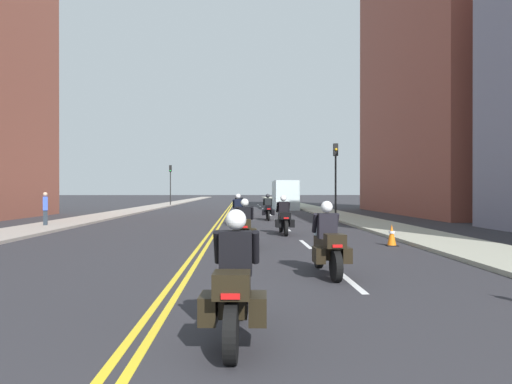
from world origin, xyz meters
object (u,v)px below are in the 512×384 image
Objects in this scene: motorcycle_2 at (245,227)px; motorcycle_4 at (238,213)px; motorcycle_3 at (284,219)px; traffic_light_near at (336,167)px; parked_truck at (285,196)px; motorcycle_0 at (235,288)px; traffic_cone_0 at (392,235)px; motorcycle_6 at (239,207)px; traffic_light_far at (170,178)px; motorcycle_5 at (268,209)px; motorcycle_1 at (328,246)px; pedestrian_0 at (45,209)px.

motorcycle_4 is at bearing 92.80° from motorcycle_2.
motorcycle_3 is 0.46× the size of traffic_light_near.
motorcycle_3 is 24.74m from parked_truck.
motorcycle_2 is at bearing 91.86° from motorcycle_0.
motorcycle_4 reaches higher than motorcycle_2.
traffic_cone_0 is 28.47m from parked_truck.
motorcycle_6 is 17.68m from traffic_cone_0.
traffic_light_near is 29.20m from traffic_light_far.
traffic_cone_0 is (5.08, 8.96, -0.29)m from motorcycle_0.
traffic_light_near reaches higher than traffic_cone_0.
parked_truck is at bearing 80.31° from motorcycle_5.
traffic_light_far is (-14.67, 25.25, 0.02)m from traffic_light_near.
traffic_cone_0 is (5.17, -8.61, -0.31)m from motorcycle_4.
motorcycle_4 reaches higher than motorcycle_5.
traffic_light_near reaches higher than motorcycle_2.
motorcycle_5 is at bearing 84.15° from motorcycle_2.
parked_truck is (4.35, 37.41, 0.63)m from motorcycle_0.
parked_truck is at bearing 82.36° from motorcycle_3.
motorcycle_1 is 1.00× the size of motorcycle_6.
motorcycle_6 is 3.13× the size of traffic_cone_0.
motorcycle_0 is 37.67m from parked_truck.
pedestrian_0 is (-9.62, -9.14, 0.25)m from motorcycle_6.
motorcycle_4 is 8.29m from motorcycle_6.
motorcycle_1 is 19.05m from traffic_light_near.
motorcycle_1 is at bearing -83.79° from motorcycle_6.
parked_truck is (-0.73, 28.45, 0.92)m from traffic_cone_0.
motorcycle_0 is at bearing -91.97° from motorcycle_4.
traffic_light_near is 0.75× the size of parked_truck.
motorcycle_0 is 0.46× the size of traffic_light_far.
motorcycle_5 reaches higher than traffic_cone_0.
traffic_light_near is (4.19, 18.38, 2.71)m from motorcycle_1.
traffic_cone_0 is (3.23, -3.84, -0.30)m from motorcycle_3.
traffic_light_near is at bearing 74.90° from motorcycle_1.
pedestrian_0 is at bearing -124.21° from parked_truck.
traffic_light_near is (1.07, 13.47, 3.00)m from traffic_cone_0.
motorcycle_0 is at bearing -173.29° from pedestrian_0.
motorcycle_3 reaches higher than motorcycle_0.
traffic_light_far reaches higher than motorcycle_3.
motorcycle_4 reaches higher than motorcycle_1.
motorcycle_4 is 0.96× the size of motorcycle_6.
traffic_light_far is (-10.48, 43.63, 2.73)m from motorcycle_1.
traffic_light_near reaches higher than motorcycle_3.
motorcycle_4 is 0.44× the size of traffic_light_far.
motorcycle_6 reaches higher than traffic_cone_0.
motorcycle_1 is at bearing -76.50° from traffic_light_far.
traffic_cone_0 is at bearing -51.74° from motorcycle_3.
traffic_light_far reaches higher than parked_truck.
motorcycle_1 is 17.66m from motorcycle_5.
traffic_light_far reaches higher than motorcycle_4.
motorcycle_1 is at bearing -89.52° from motorcycle_5.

